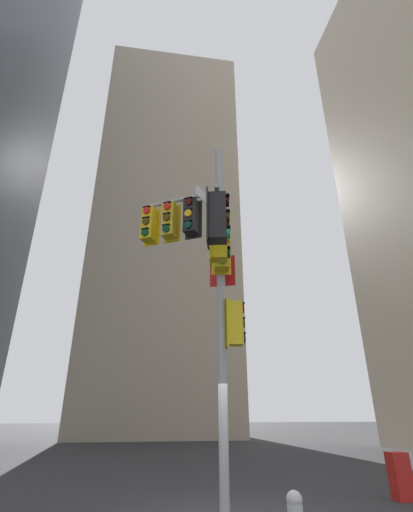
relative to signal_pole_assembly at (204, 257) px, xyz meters
The scene contains 3 objects.
building_mid_block 29.68m from the signal_pole_assembly, 90.80° to the left, with size 13.07×13.07×38.13m, color tan.
signal_pole_assembly is the anchor object (origin of this frame).
newspaper_box 7.12m from the signal_pole_assembly, 15.08° to the left, with size 0.45×0.36×1.03m.
Camera 1 is at (-1.57, -8.06, 1.98)m, focal length 25.22 mm.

